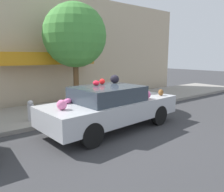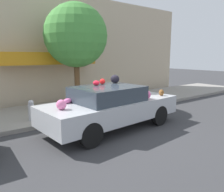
# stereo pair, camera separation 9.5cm
# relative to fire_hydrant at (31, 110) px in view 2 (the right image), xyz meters

# --- Properties ---
(ground_plane) EXTENTS (60.00, 60.00, 0.00)m
(ground_plane) POSITION_rel_fire_hydrant_xyz_m (1.94, -1.77, -0.48)
(ground_plane) COLOR #38383A
(sidewalk_curb) EXTENTS (24.00, 3.20, 0.14)m
(sidewalk_curb) POSITION_rel_fire_hydrant_xyz_m (1.94, 0.93, -0.41)
(sidewalk_curb) COLOR gray
(sidewalk_curb) RESTS_ON ground
(building_facade) EXTENTS (18.00, 1.20, 5.34)m
(building_facade) POSITION_rel_fire_hydrant_xyz_m (1.92, 3.14, 2.15)
(building_facade) COLOR #C6B293
(building_facade) RESTS_ON ground
(street_tree) EXTENTS (2.70, 2.70, 4.36)m
(street_tree) POSITION_rel_fire_hydrant_xyz_m (2.42, 1.28, 2.65)
(street_tree) COLOR brown
(street_tree) RESTS_ON sidewalk_curb
(fire_hydrant) EXTENTS (0.20, 0.20, 0.70)m
(fire_hydrant) POSITION_rel_fire_hydrant_xyz_m (0.00, 0.00, 0.00)
(fire_hydrant) COLOR #B2B2B7
(fire_hydrant) RESTS_ON sidewalk_curb
(art_car) EXTENTS (4.62, 2.09, 1.65)m
(art_car) POSITION_rel_fire_hydrant_xyz_m (1.91, -1.94, 0.25)
(art_car) COLOR #B7BABF
(art_car) RESTS_ON ground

